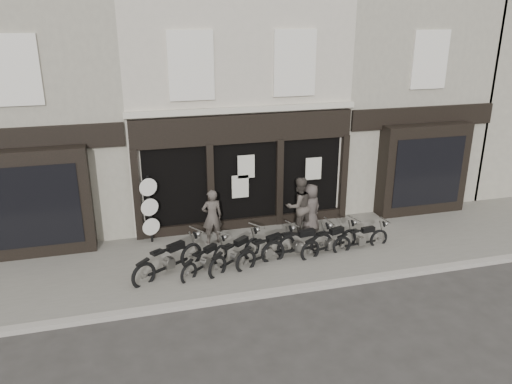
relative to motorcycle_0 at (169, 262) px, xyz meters
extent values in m
plane|color=#2D2B28|center=(2.79, -0.39, -0.45)|extent=(90.00, 90.00, 0.00)
cube|color=#625E56|center=(2.79, 0.51, -0.39)|extent=(30.00, 4.20, 0.12)
cube|color=gray|center=(2.79, -1.64, -0.38)|extent=(30.00, 0.25, 0.13)
cube|color=#BEB4A3|center=(2.79, 5.61, 3.65)|extent=(7.20, 6.00, 8.20)
cube|color=black|center=(2.79, 2.53, 3.00)|extent=(7.10, 0.18, 0.90)
cube|color=black|center=(2.79, 2.59, 1.05)|extent=(6.50, 0.10, 2.95)
cube|color=black|center=(2.79, 2.52, -0.23)|extent=(7.10, 0.20, 0.44)
cube|color=beige|center=(2.79, 2.56, 3.60)|extent=(7.30, 0.22, 0.18)
cube|color=silver|center=(1.19, 2.56, 4.95)|extent=(1.35, 0.12, 2.00)
cube|color=black|center=(1.19, 2.59, 4.95)|extent=(1.05, 0.06, 1.70)
cube|color=silver|center=(4.39, 2.56, 4.95)|extent=(1.35, 0.12, 2.00)
cube|color=black|center=(4.39, 2.59, 4.95)|extent=(1.05, 0.06, 1.70)
cube|color=black|center=(-0.66, 2.51, 1.10)|extent=(0.22, 0.22, 3.00)
cube|color=black|center=(1.64, 2.51, 1.10)|extent=(0.22, 0.22, 3.00)
cube|color=black|center=(3.94, 2.51, 1.10)|extent=(0.22, 0.22, 3.00)
cube|color=black|center=(6.24, 2.51, 1.10)|extent=(0.22, 0.22, 3.00)
cube|color=beige|center=(2.79, 2.41, 1.80)|extent=(0.55, 0.04, 0.75)
cube|color=beige|center=(5.09, 2.41, 1.55)|extent=(0.55, 0.04, 0.75)
cube|color=beige|center=(2.59, 2.41, 1.15)|extent=(0.55, 0.04, 0.75)
cube|color=gray|center=(-3.56, 5.61, 3.65)|extent=(5.50, 6.00, 8.20)
cube|color=black|center=(-3.56, 2.26, 1.25)|extent=(3.20, 0.70, 3.20)
cube|color=black|center=(-3.56, 1.91, 1.25)|extent=(2.60, 0.06, 2.40)
cube|color=black|center=(-3.56, 2.56, 3.05)|extent=(5.40, 0.16, 0.70)
cube|color=silver|center=(-3.56, 2.57, 4.95)|extent=(1.30, 0.10, 1.90)
cube|color=black|center=(-3.56, 2.60, 4.95)|extent=(1.00, 0.06, 1.60)
cube|color=gray|center=(9.14, 5.61, 3.65)|extent=(5.50, 6.00, 8.20)
cube|color=black|center=(9.14, 2.26, 1.25)|extent=(3.20, 0.70, 3.20)
cube|color=black|center=(9.14, 1.91, 1.25)|extent=(2.60, 0.06, 2.40)
cube|color=black|center=(9.14, 2.56, 3.05)|extent=(5.40, 0.16, 0.70)
cube|color=silver|center=(9.14, 2.57, 4.95)|extent=(1.30, 0.10, 1.90)
cube|color=black|center=(9.14, 2.60, 4.95)|extent=(1.00, 0.06, 1.60)
torus|color=black|center=(0.66, 0.40, -0.08)|extent=(0.69, 0.47, 0.75)
torus|color=black|center=(-0.71, -0.43, -0.08)|extent=(0.69, 0.47, 0.75)
cube|color=black|center=(-0.03, -0.02, -0.12)|extent=(1.15, 0.73, 0.07)
cube|color=gray|center=(-0.01, 0.00, -0.03)|extent=(0.33, 0.31, 0.29)
cube|color=black|center=(0.22, 0.13, 0.39)|extent=(0.53, 0.42, 0.19)
cube|color=black|center=(-0.31, -0.19, 0.43)|extent=(0.40, 0.36, 0.07)
cylinder|color=gray|center=(0.86, 0.52, 0.65)|extent=(0.36, 0.57, 0.04)
torus|color=black|center=(1.48, 0.33, -0.14)|extent=(0.53, 0.46, 0.62)
torus|color=black|center=(0.46, -0.51, -0.14)|extent=(0.53, 0.46, 0.62)
cube|color=black|center=(0.97, -0.09, -0.18)|extent=(0.87, 0.72, 0.05)
cube|color=gray|center=(0.98, -0.08, -0.10)|extent=(0.27, 0.27, 0.24)
cube|color=black|center=(1.15, 0.06, 0.24)|extent=(0.42, 0.39, 0.15)
cube|color=black|center=(0.76, -0.26, 0.28)|extent=(0.33, 0.31, 0.05)
cylinder|color=gray|center=(1.63, 0.46, 0.46)|extent=(0.36, 0.43, 0.03)
torus|color=black|center=(2.44, 0.40, -0.10)|extent=(0.61, 0.48, 0.69)
torus|color=black|center=(1.24, -0.46, -0.10)|extent=(0.61, 0.48, 0.69)
cube|color=black|center=(1.84, -0.03, -0.15)|extent=(1.01, 0.75, 0.06)
cube|color=gray|center=(1.86, -0.02, -0.06)|extent=(0.31, 0.29, 0.26)
cube|color=black|center=(2.05, 0.12, 0.32)|extent=(0.48, 0.42, 0.17)
cube|color=black|center=(1.59, -0.21, 0.36)|extent=(0.37, 0.34, 0.06)
cylinder|color=gray|center=(2.62, 0.53, 0.57)|extent=(0.38, 0.50, 0.04)
torus|color=black|center=(3.44, 0.26, -0.10)|extent=(0.68, 0.36, 0.70)
torus|color=black|center=(2.07, -0.34, -0.10)|extent=(0.68, 0.36, 0.70)
cube|color=black|center=(2.76, -0.04, -0.14)|extent=(1.15, 0.54, 0.06)
cube|color=gray|center=(2.78, -0.03, -0.06)|extent=(0.30, 0.27, 0.27)
cube|color=black|center=(3.00, 0.07, 0.33)|extent=(0.50, 0.35, 0.18)
cube|color=black|center=(2.47, -0.16, 0.37)|extent=(0.37, 0.31, 0.06)
cylinder|color=gray|center=(3.65, 0.35, 0.58)|extent=(0.27, 0.56, 0.04)
torus|color=black|center=(4.51, 0.13, -0.08)|extent=(0.74, 0.17, 0.73)
torus|color=black|center=(2.95, -0.03, -0.08)|extent=(0.74, 0.17, 0.73)
cube|color=black|center=(3.73, 0.05, -0.13)|extent=(1.28, 0.19, 0.06)
cube|color=gray|center=(3.75, 0.05, -0.04)|extent=(0.28, 0.22, 0.28)
cube|color=black|center=(4.01, 0.08, 0.37)|extent=(0.51, 0.24, 0.18)
cube|color=black|center=(3.41, 0.02, 0.41)|extent=(0.34, 0.25, 0.06)
cylinder|color=gray|center=(4.74, 0.16, 0.63)|extent=(0.11, 0.63, 0.04)
torus|color=black|center=(5.42, 0.25, -0.11)|extent=(0.67, 0.29, 0.68)
torus|color=black|center=(4.04, -0.18, -0.11)|extent=(0.67, 0.29, 0.68)
cube|color=black|center=(4.73, 0.04, -0.15)|extent=(1.15, 0.40, 0.06)
cube|color=gray|center=(4.75, 0.04, -0.07)|extent=(0.28, 0.24, 0.26)
cube|color=black|center=(4.97, 0.11, 0.31)|extent=(0.49, 0.30, 0.17)
cube|color=black|center=(4.44, -0.05, 0.35)|extent=(0.35, 0.28, 0.06)
cylinder|color=gray|center=(5.63, 0.32, 0.55)|extent=(0.21, 0.56, 0.04)
torus|color=black|center=(6.41, 0.13, -0.14)|extent=(0.62, 0.15, 0.61)
torus|color=black|center=(5.11, -0.02, -0.14)|extent=(0.62, 0.15, 0.61)
cube|color=black|center=(5.76, 0.06, -0.18)|extent=(1.07, 0.17, 0.05)
cube|color=gray|center=(5.78, 0.06, -0.11)|extent=(0.23, 0.19, 0.23)
cube|color=black|center=(5.99, 0.08, 0.24)|extent=(0.43, 0.20, 0.15)
cube|color=black|center=(5.49, 0.03, 0.27)|extent=(0.29, 0.21, 0.05)
cylinder|color=gray|center=(6.61, 0.16, 0.45)|extent=(0.09, 0.52, 0.03)
imported|color=#433C37|center=(1.50, 1.61, 0.54)|extent=(0.65, 0.44, 1.73)
imported|color=#433C36|center=(4.30, 1.56, 0.62)|extent=(1.04, 0.88, 1.90)
imported|color=#423A37|center=(4.69, 1.54, 0.49)|extent=(0.94, 0.79, 1.64)
cylinder|color=black|center=(-0.32, 2.17, -0.42)|extent=(0.36, 0.36, 0.06)
cylinder|color=black|center=(-0.32, 2.17, 0.70)|extent=(0.07, 0.07, 2.28)
cylinder|color=black|center=(-0.32, 2.14, 1.49)|extent=(0.54, 0.20, 0.56)
cylinder|color=silver|center=(-0.32, 2.11, 1.49)|extent=(0.53, 0.17, 0.56)
cylinder|color=black|center=(-0.32, 2.14, 0.84)|extent=(0.54, 0.20, 0.56)
cylinder|color=silver|center=(-0.32, 2.11, 0.84)|extent=(0.53, 0.17, 0.56)
cylinder|color=black|center=(-0.32, 2.14, 0.20)|extent=(0.54, 0.20, 0.56)
cylinder|color=silver|center=(-0.32, 2.11, 0.20)|extent=(0.53, 0.17, 0.56)
camera|label=1|loc=(-0.92, -12.34, 6.36)|focal=35.00mm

